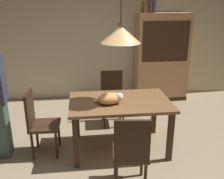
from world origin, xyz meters
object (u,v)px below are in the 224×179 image
object	(u,v)px
chair_near_front	(131,151)
book_blue_wide	(153,6)
chair_left_side	(39,120)
dining_table	(120,107)
pendant_lamp	(121,34)
book_red_tall	(150,5)
book_green_slim	(147,6)
cat_sleeping	(111,98)
book_brown_thick	(144,7)
chair_far_back	(112,95)
hutch_bookcase	(161,59)

from	to	relation	value
chair_near_front	book_blue_wide	bearing A→B (deg)	71.27
chair_left_side	book_blue_wide	world-z (taller)	book_blue_wide
dining_table	chair_left_side	size ratio (longest dim) A/B	1.51
pendant_lamp	book_red_tall	bearing A→B (deg)	65.49
book_green_slim	book_blue_wide	size ratio (longest dim) A/B	1.08
cat_sleeping	book_blue_wide	distance (m)	2.57
cat_sleeping	book_green_slim	distance (m)	2.52
pendant_lamp	book_brown_thick	world-z (taller)	pendant_lamp
chair_near_front	book_blue_wide	size ratio (longest dim) A/B	3.88
pendant_lamp	book_blue_wide	world-z (taller)	pendant_lamp
chair_left_side	book_blue_wide	xyz separation A→B (m)	(2.07, 1.93, 1.46)
cat_sleeping	dining_table	bearing A→B (deg)	32.28
pendant_lamp	dining_table	bearing A→B (deg)	116.57
book_red_tall	book_blue_wide	world-z (taller)	book_red_tall
chair_near_front	chair_far_back	size ratio (longest dim) A/B	1.00
chair_near_front	pendant_lamp	distance (m)	1.45
cat_sleeping	hutch_bookcase	bearing A→B (deg)	56.63
chair_left_side	book_brown_thick	size ratio (longest dim) A/B	3.88
chair_near_front	pendant_lamp	bearing A→B (deg)	89.43
dining_table	book_red_tall	bearing A→B (deg)	65.49
book_red_tall	chair_near_front	bearing A→B (deg)	-107.57
book_brown_thick	book_blue_wide	size ratio (longest dim) A/B	1.00
cat_sleeping	book_blue_wide	xyz separation A→B (m)	(1.09, 2.02, 1.14)
book_brown_thick	book_blue_wide	world-z (taller)	book_blue_wide
pendant_lamp	book_red_tall	size ratio (longest dim) A/B	4.64
chair_far_back	book_brown_thick	bearing A→B (deg)	53.82
chair_near_front	chair_left_side	distance (m)	1.42
book_brown_thick	book_blue_wide	bearing A→B (deg)	0.00
book_green_slim	hutch_bookcase	bearing A→B (deg)	-0.24
hutch_bookcase	book_red_tall	distance (m)	1.14
chair_near_front	book_red_tall	bearing A→B (deg)	72.43
book_red_tall	hutch_bookcase	bearing A→B (deg)	-0.28
book_blue_wide	chair_left_side	bearing A→B (deg)	-137.02
book_red_tall	book_blue_wide	size ratio (longest dim) A/B	1.17
pendant_lamp	hutch_bookcase	world-z (taller)	pendant_lamp
dining_table	hutch_bookcase	bearing A→B (deg)	58.38
book_brown_thick	book_green_slim	bearing A→B (deg)	0.00
chair_left_side	hutch_bookcase	distance (m)	3.04
cat_sleeping	pendant_lamp	bearing A→B (deg)	32.28
chair_near_front	book_green_slim	xyz separation A→B (m)	(0.84, 2.81, 1.47)
chair_left_side	pendant_lamp	bearing A→B (deg)	-0.11
dining_table	book_blue_wide	distance (m)	2.52
book_brown_thick	book_red_tall	size ratio (longest dim) A/B	0.86
book_brown_thick	cat_sleeping	bearing A→B (deg)	-114.31
chair_left_side	pendant_lamp	distance (m)	1.61
dining_table	chair_left_side	bearing A→B (deg)	179.89
dining_table	book_green_slim	size ratio (longest dim) A/B	5.38
hutch_bookcase	book_blue_wide	world-z (taller)	book_blue_wide
cat_sleeping	hutch_bookcase	xyz separation A→B (m)	(1.33, 2.02, 0.06)
chair_far_back	book_green_slim	bearing A→B (deg)	51.72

